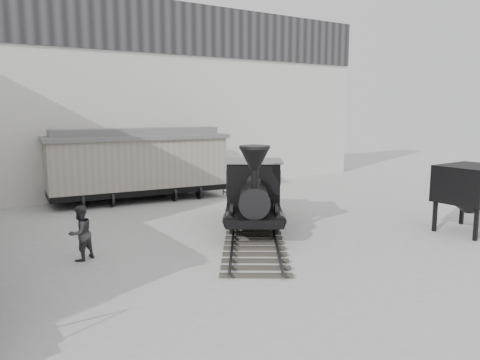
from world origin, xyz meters
TOP-DOWN VIEW (x-y plane):
  - ground at (0.00, 0.00)m, footprint 90.00×90.00m
  - north_wall at (0.00, 14.98)m, footprint 34.00×2.51m
  - locomotive at (1.25, 3.70)m, footprint 7.46×9.49m
  - boxcar at (-0.39, 12.02)m, footprint 9.75×4.09m
  - visitor_b at (-5.71, 3.62)m, footprint 1.10×1.02m
  - coal_hopper at (8.20, -1.43)m, footprint 2.53×2.09m

SIDE VIEW (x-z plane):
  - ground at x=0.00m, z-range 0.00..0.00m
  - visitor_b at x=-5.71m, z-range 0.00..1.82m
  - locomotive at x=1.25m, z-range -0.46..3.08m
  - coal_hopper at x=8.20m, z-range 0.41..3.10m
  - boxcar at x=-0.39m, z-range 0.09..3.97m
  - north_wall at x=0.00m, z-range 0.05..11.05m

